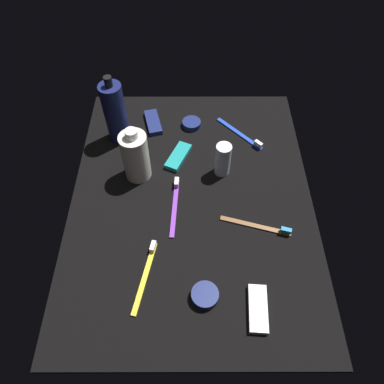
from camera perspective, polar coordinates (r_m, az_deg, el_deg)
ground_plane at (r=96.41cm, az=-0.00°, el=-1.27°), size 84.00×64.00×1.20cm
lotion_bottle at (r=106.52cm, az=-12.04°, el=12.17°), size 6.32×6.32×21.52cm
bodywash_bottle at (r=96.54cm, az=-8.89°, el=5.65°), size 7.21×7.21×16.65cm
deodorant_stick at (r=98.09cm, az=4.97°, el=5.13°), size 4.20×4.20×10.17cm
toothbrush_brown at (r=92.16cm, az=10.76°, el=-5.35°), size 6.06×17.65×2.10cm
toothbrush_yellow at (r=85.56cm, az=-7.23°, el=-12.49°), size 17.87×4.83×2.10cm
toothbrush_blue at (r=111.72cm, az=7.98°, el=9.00°), size 13.96×13.17×2.10cm
toothbrush_purple at (r=94.45cm, az=-2.67°, el=-1.77°), size 18.04×2.15×2.10cm
snack_bar_white at (r=82.98cm, az=10.47°, el=-17.74°), size 10.64×4.69×1.50cm
snack_bar_teal at (r=104.39cm, az=-2.13°, el=5.65°), size 11.13×7.91×1.50cm
snack_bar_navy at (r=114.99cm, az=-6.13°, el=10.92°), size 11.06×6.39×1.50cm
cream_tin_left at (r=113.77cm, az=-0.02°, el=10.80°), size 5.73×5.73×1.75cm
cream_tin_right at (r=82.38cm, az=2.12°, el=-16.07°), size 6.13×6.13×2.19cm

